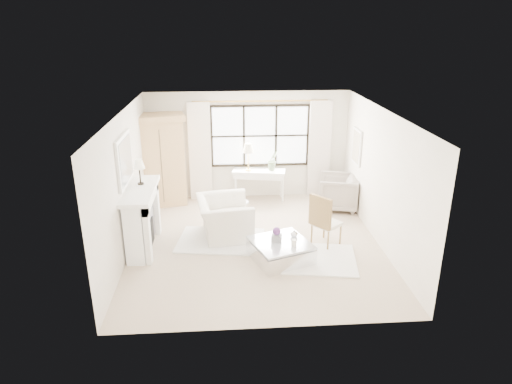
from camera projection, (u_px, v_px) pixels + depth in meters
floor at (256, 244)px, 9.34m from camera, size 5.50×5.50×0.00m
ceiling at (256, 112)px, 8.40m from camera, size 5.50×5.50×0.00m
wall_back at (248, 146)px, 11.44m from camera, size 5.00×0.00×5.00m
wall_front at (270, 247)px, 6.30m from camera, size 5.00×0.00×5.00m
wall_left at (125, 185)px, 8.70m from camera, size 0.00×5.50×5.50m
wall_right at (381, 179)px, 9.04m from camera, size 0.00×5.50×5.50m
window_pane at (260, 136)px, 11.35m from camera, size 2.40×0.02×1.50m
window_frame at (260, 136)px, 11.34m from camera, size 2.50×0.04×1.50m
curtain_rod at (260, 101)px, 10.99m from camera, size 3.30×0.04×0.04m
curtain_left at (200, 152)px, 11.30m from camera, size 0.55×0.10×2.47m
curtain_right at (319, 150)px, 11.51m from camera, size 0.55×0.10×2.47m
fireplace at (141, 218)px, 8.96m from camera, size 0.58×1.66×1.26m
mirror_frame at (124, 160)px, 8.53m from camera, size 0.05×1.15×0.95m
mirror_glass at (126, 160)px, 8.53m from camera, size 0.02×1.00×0.80m
art_frame at (357, 147)px, 10.55m from camera, size 0.04×0.62×0.82m
art_canvas at (356, 147)px, 10.55m from camera, size 0.01×0.52×0.72m
mantel_lamp at (139, 165)px, 8.85m from camera, size 0.22×0.22×0.51m
armoire at (163, 160)px, 11.02m from camera, size 1.24×0.92×2.24m
console_table at (259, 185)px, 11.48m from camera, size 1.36×0.68×0.80m
console_lamp at (248, 149)px, 11.12m from camera, size 0.28×0.28×0.69m
orchid_plant at (273, 160)px, 11.29m from camera, size 0.34×0.32×0.50m
side_table at (240, 209)px, 10.22m from camera, size 0.40×0.40×0.51m
rug_left at (221, 240)px, 9.45m from camera, size 1.90×1.47×0.03m
rug_right at (311, 259)px, 8.72m from camera, size 1.85×1.51×0.03m
club_armchair at (224, 218)px, 9.57m from camera, size 1.23×1.37×0.80m
wingback_chair at (338, 192)px, 10.98m from camera, size 1.09×1.07×0.83m
french_chair at (325, 231)px, 9.20m from camera, size 0.68×0.68×1.08m
coffee_table at (281, 251)px, 8.65m from camera, size 1.28×1.28×0.38m
planter_box at (277, 238)px, 8.59m from camera, size 0.22×0.22×0.13m
planter_flowers at (277, 231)px, 8.54m from camera, size 0.15×0.15×0.15m
pillar_candle at (294, 243)px, 8.42m from camera, size 0.10×0.10×0.12m
coffee_vase at (294, 233)px, 8.76m from camera, size 0.17×0.17×0.15m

